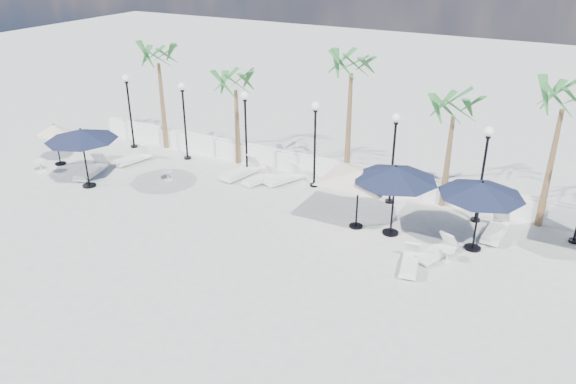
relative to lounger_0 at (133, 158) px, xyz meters
The scene contains 29 objects.
ground 10.23m from the lounger_0, 28.05° to the right, with size 100.00×100.00×0.00m, color #A2A39E.
balustrade 9.42m from the lounger_0, 16.59° to the left, with size 26.00×0.30×1.01m.
lamppost_0 3.18m from the lounger_0, 131.10° to the left, with size 0.36×0.36×3.84m.
lamppost_1 3.47m from the lounger_0, 39.82° to the left, with size 0.36×0.36×3.84m.
lamppost_2 6.20m from the lounger_0, 17.00° to the left, with size 0.36×0.36×3.84m.
lamppost_3 9.45m from the lounger_0, 10.60° to the left, with size 0.36×0.36×3.84m.
lamppost_4 12.84m from the lounger_0, ahead, with size 0.36×0.36×3.84m.
lamppost_5 16.27m from the lounger_0, ahead, with size 0.36×0.36×3.84m.
palm_0 4.96m from the lounger_0, 89.40° to the left, with size 2.60×2.60×5.50m.
palm_1 6.25m from the lounger_0, 28.81° to the left, with size 2.60×2.60×4.70m.
palm_2 11.60m from the lounger_0, 13.68° to the left, with size 2.60×2.60×6.10m.
palm_3 15.20m from the lounger_0, ahead, with size 2.60×2.60×4.90m.
palm_4 18.93m from the lounger_0, ahead, with size 2.60×2.60×5.70m.
lounger_0 is the anchor object (origin of this frame).
lounger_1 2.20m from the lounger_0, 105.63° to the right, with size 1.17×2.17×0.77m.
lounger_2 5.69m from the lounger_0, 10.44° to the left, with size 1.10×2.23×0.80m.
lounger_3 7.79m from the lounger_0, 10.43° to the left, with size 1.33×2.01×0.72m.
lounger_4 6.78m from the lounger_0, ahead, with size 1.03×1.82×0.65m.
lounger_5 16.94m from the lounger_0, ahead, with size 0.77×2.01×0.74m.
lounger_6 15.07m from the lounger_0, 10.93° to the right, with size 0.86×1.75×0.63m.
lounger_7 15.47m from the lounger_0, ahead, with size 1.16×1.85×0.66m.
side_table_0 4.18m from the lounger_0, 135.30° to the right, with size 0.58×0.58×0.57m.
side_table_1 2.99m from the lounger_0, 16.42° to the right, with size 0.47×0.47×0.45m.
side_table_2 15.90m from the lounger_0, ahead, with size 0.45×0.45×0.44m.
parasol_navy_left 3.76m from the lounger_0, 85.23° to the right, with size 3.08×3.08×2.72m.
parasol_navy_mid 16.53m from the lounger_0, ahead, with size 2.95×2.95×2.64m.
parasol_navy_right 13.65m from the lounger_0, ahead, with size 3.08×3.08×2.76m.
parasol_cream_sq_a 12.33m from the lounger_0, ahead, with size 5.11×5.11×2.51m.
parasol_cream_small 3.81m from the lounger_0, 148.37° to the right, with size 1.67×1.67×2.05m.
Camera 1 is at (9.80, -14.05, 10.19)m, focal length 35.00 mm.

